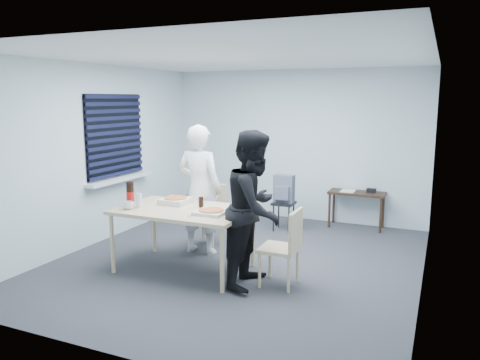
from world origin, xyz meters
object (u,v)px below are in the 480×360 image
at_px(chair_right, 287,243).
at_px(stool, 284,209).
at_px(person_white, 199,190).
at_px(mug_b, 201,200).
at_px(person_black, 255,209).
at_px(backpack, 284,189).
at_px(mug_a, 129,205).
at_px(dining_table, 183,213).
at_px(side_table, 357,197).
at_px(soda_bottle, 130,194).
at_px(chair_far, 210,210).

xyz_separation_m(chair_right, stool, (-0.75, 2.17, -0.16)).
bearing_deg(person_white, mug_b, 120.89).
distance_m(person_white, person_black, 1.32).
bearing_deg(backpack, mug_b, -108.20).
relative_size(stool, mug_a, 3.79).
relative_size(dining_table, side_table, 1.78).
bearing_deg(mug_a, dining_table, 26.24).
height_order(person_black, backpack, person_black).
bearing_deg(soda_bottle, mug_b, 34.10).
bearing_deg(dining_table, stool, 75.19).
bearing_deg(chair_far, person_white, -85.21).
xyz_separation_m(dining_table, person_white, (-0.14, 0.67, 0.16)).
xyz_separation_m(person_white, mug_a, (-0.45, -0.96, -0.06)).
distance_m(person_white, side_table, 2.80).
distance_m(chair_right, person_white, 1.65).
xyz_separation_m(mug_a, soda_bottle, (-0.09, 0.15, 0.10)).
bearing_deg(side_table, soda_bottle, -127.82).
height_order(chair_far, mug_b, chair_far).
relative_size(person_black, mug_a, 14.39).
relative_size(dining_table, person_black, 0.90).
bearing_deg(side_table, backpack, -147.93).
bearing_deg(mug_a, chair_right, 8.82).
relative_size(side_table, soda_bottle, 2.94).
xyz_separation_m(backpack, mug_a, (-1.16, -2.45, 0.15)).
height_order(chair_far, stool, chair_far).
bearing_deg(stool, chair_far, -123.07).
bearing_deg(chair_far, stool, 56.93).
bearing_deg(person_black, backpack, 9.91).
height_order(backpack, soda_bottle, soda_bottle).
xyz_separation_m(person_black, backpack, (-0.39, 2.22, -0.20)).
bearing_deg(side_table, chair_right, -95.94).
relative_size(chair_far, mug_b, 8.90).
height_order(person_white, side_table, person_white).
bearing_deg(stool, soda_bottle, -118.39).
xyz_separation_m(person_white, stool, (0.71, 1.51, -0.53)).
relative_size(chair_right, stool, 1.91).
height_order(side_table, mug_b, mug_b).
height_order(stool, mug_b, mug_b).
bearing_deg(soda_bottle, person_black, 2.82).
xyz_separation_m(backpack, mug_b, (-0.52, -1.81, 0.14)).
relative_size(person_white, mug_b, 17.70).
height_order(chair_right, soda_bottle, soda_bottle).
relative_size(person_black, mug_b, 17.70).
xyz_separation_m(side_table, backpack, (-1.04, -0.65, 0.16)).
height_order(mug_b, soda_bottle, soda_bottle).
height_order(person_black, soda_bottle, person_black).
bearing_deg(backpack, person_black, -82.18).
relative_size(dining_table, backpack, 3.62).
height_order(chair_right, mug_a, chair_right).
distance_m(side_table, mug_b, 2.94).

